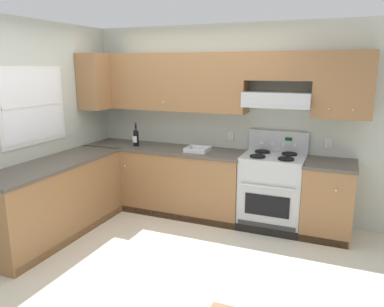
{
  "coord_description": "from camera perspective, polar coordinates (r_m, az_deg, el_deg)",
  "views": [
    {
      "loc": [
        1.88,
        -3.27,
        2.0
      ],
      "look_at": [
        0.23,
        0.7,
        1.0
      ],
      "focal_mm": 34.92,
      "sensor_mm": 36.0,
      "label": 1
    }
  ],
  "objects": [
    {
      "name": "bowl",
      "position": [
        4.93,
        0.84,
        0.53
      ],
      "size": [
        0.3,
        0.27,
        0.06
      ],
      "color": "silver",
      "rests_on": "counter_back_run"
    },
    {
      "name": "ground_plane",
      "position": [
        4.27,
        -6.75,
        -14.93
      ],
      "size": [
        7.04,
        7.04,
        0.0
      ],
      "primitive_type": "plane",
      "color": "beige"
    },
    {
      "name": "counter_back_run",
      "position": [
        5.12,
        0.25,
        -4.53
      ],
      "size": [
        3.6,
        0.65,
        0.91
      ],
      "color": "olive",
      "rests_on": "ground_plane"
    },
    {
      "name": "counter_left_run",
      "position": [
        4.78,
        -20.15,
        -6.64
      ],
      "size": [
        0.63,
        1.91,
        0.91
      ],
      "color": "olive",
      "rests_on": "ground_plane"
    },
    {
      "name": "stove",
      "position": [
        4.84,
        12.12,
        -5.55
      ],
      "size": [
        0.76,
        0.62,
        1.2
      ],
      "color": "#B7BABC",
      "rests_on": "ground_plane"
    },
    {
      "name": "wall_back",
      "position": [
        5.05,
        5.34,
        7.12
      ],
      "size": [
        4.68,
        0.57,
        2.55
      ],
      "color": "beige",
      "rests_on": "ground_plane"
    },
    {
      "name": "wall_left",
      "position": [
        4.97,
        -22.13,
        4.55
      ],
      "size": [
        0.47,
        4.0,
        2.55
      ],
      "color": "beige",
      "rests_on": "ground_plane"
    },
    {
      "name": "wine_bottle",
      "position": [
        5.31,
        -8.55,
        2.55
      ],
      "size": [
        0.07,
        0.08,
        0.33
      ],
      "color": "black",
      "rests_on": "counter_back_run"
    }
  ]
}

